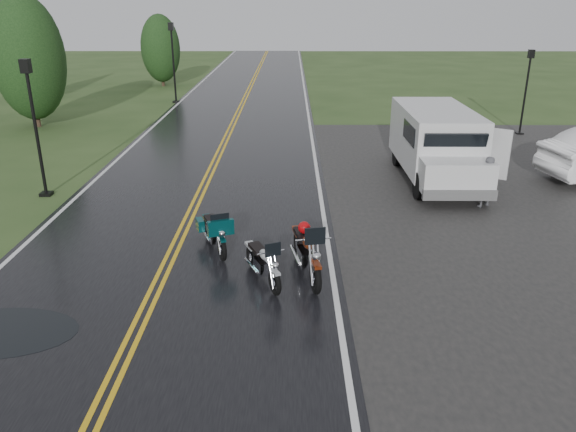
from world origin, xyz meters
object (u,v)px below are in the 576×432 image
object	(u,v)px
motorcycle_silver	(275,273)
person_at_van	(486,183)
motorcycle_teal	(222,240)
lamp_post_far_right	(525,93)
van_white	(422,162)
lamp_post_far_left	(173,63)
lamp_post_near_left	(36,129)
motorcycle_red	(316,265)

from	to	relation	value
motorcycle_silver	person_at_van	distance (m)	8.14
motorcycle_teal	lamp_post_far_right	size ratio (longest dim) A/B	0.51
motorcycle_teal	motorcycle_silver	world-z (taller)	motorcycle_teal
van_white	lamp_post_far_left	distance (m)	20.60
motorcycle_teal	person_at_van	bearing A→B (deg)	6.59
lamp_post_near_left	lamp_post_far_left	xyz separation A→B (m)	(0.83, 17.13, 0.20)
motorcycle_red	person_at_van	world-z (taller)	person_at_van
motorcycle_red	lamp_post_near_left	size ratio (longest dim) A/B	0.56
van_white	lamp_post_far_right	bearing A→B (deg)	54.24
motorcycle_silver	lamp_post_far_right	size ratio (longest dim) A/B	0.50
lamp_post_far_left	motorcycle_teal	bearing A→B (deg)	-76.44
person_at_van	lamp_post_far_right	xyz separation A→B (m)	(4.77, 9.70, 1.14)
motorcycle_silver	lamp_post_far_left	size ratio (longest dim) A/B	0.41
person_at_van	lamp_post_far_right	world-z (taller)	lamp_post_far_right
person_at_van	lamp_post_far_left	size ratio (longest dim) A/B	0.33
motorcycle_silver	van_white	bearing A→B (deg)	31.58
person_at_van	lamp_post_far_right	distance (m)	10.87
lamp_post_near_left	lamp_post_far_right	world-z (taller)	lamp_post_near_left
motorcycle_silver	lamp_post_far_left	xyz separation A→B (m)	(-6.56, 23.59, 1.75)
person_at_van	lamp_post_near_left	world-z (taller)	lamp_post_near_left
van_white	lamp_post_near_left	distance (m)	11.71
lamp_post_near_left	motorcycle_red	bearing A→B (deg)	-37.85
motorcycle_teal	lamp_post_near_left	bearing A→B (deg)	120.94
motorcycle_red	van_white	world-z (taller)	van_white
van_white	lamp_post_near_left	xyz separation A→B (m)	(-11.67, 0.35, 0.90)
van_white	lamp_post_far_right	xyz separation A→B (m)	(6.54, 9.04, 0.68)
motorcycle_red	lamp_post_near_left	bearing A→B (deg)	131.68
lamp_post_far_left	van_white	bearing A→B (deg)	-58.19
lamp_post_near_left	lamp_post_far_right	distance (m)	20.17
motorcycle_teal	van_white	distance (m)	7.15
motorcycle_silver	lamp_post_near_left	bearing A→B (deg)	115.47
motorcycle_teal	lamp_post_near_left	size ratio (longest dim) A/B	0.45
motorcycle_teal	person_at_van	size ratio (longest dim) A/B	1.26
motorcycle_teal	lamp_post_far_left	distance (m)	22.64
motorcycle_silver	lamp_post_near_left	size ratio (longest dim) A/B	0.45
lamp_post_near_left	motorcycle_teal	bearing A→B (deg)	-38.20
motorcycle_teal	lamp_post_far_right	world-z (taller)	lamp_post_far_right
person_at_van	lamp_post_near_left	xyz separation A→B (m)	(-13.44, 1.01, 1.35)
lamp_post_far_left	lamp_post_far_right	bearing A→B (deg)	-25.92
motorcycle_silver	lamp_post_far_left	distance (m)	24.55
motorcycle_red	lamp_post_far_right	size ratio (longest dim) A/B	0.63
motorcycle_silver	motorcycle_red	bearing A→B (deg)	-19.05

